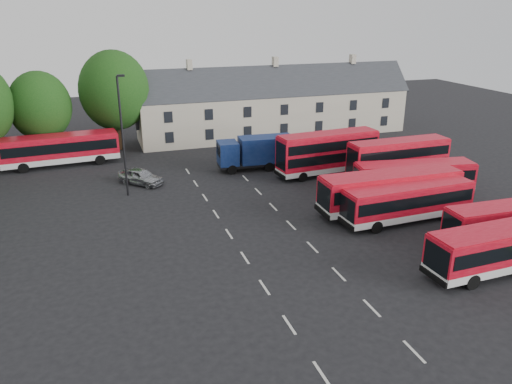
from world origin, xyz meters
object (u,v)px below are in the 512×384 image
silver_car (141,176)px  bus_row_a (506,245)px  lamppost (123,133)px  box_truck (257,151)px  bus_dd_south (398,158)px

silver_car → bus_row_a: bearing=-94.7°
silver_car → lamppost: (-1.44, -2.67, 4.92)m
box_truck → silver_car: bearing=-171.1°
bus_dd_south → box_truck: 14.11m
box_truck → lamppost: bearing=-160.6°
bus_dd_south → box_truck: bus_dd_south is taller
silver_car → lamppost: lamppost is taller
bus_row_a → silver_car: size_ratio=2.41×
lamppost → bus_dd_south: bearing=-9.7°
bus_row_a → box_truck: bearing=105.7°
silver_car → lamppost: bearing=-162.6°
bus_row_a → silver_car: bus_row_a is taller
lamppost → box_truck: bearing=15.5°
lamppost → bus_row_a: bearing=-45.1°
bus_row_a → bus_dd_south: 17.72m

